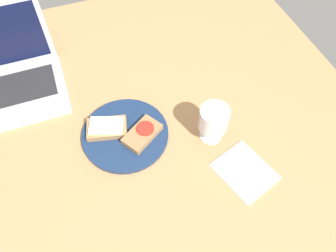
% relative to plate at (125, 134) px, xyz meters
% --- Properties ---
extents(wooden_table, '(1.40, 1.40, 0.03)m').
position_rel_plate_xyz_m(wooden_table, '(0.04, -0.02, -0.02)').
color(wooden_table, '#B27F51').
rests_on(wooden_table, ground).
extents(plate, '(0.25, 0.25, 0.01)m').
position_rel_plate_xyz_m(plate, '(0.00, 0.00, 0.00)').
color(plate, navy).
rests_on(plate, wooden_table).
extents(sandwich_with_cheese, '(0.13, 0.10, 0.03)m').
position_rel_plate_xyz_m(sandwich_with_cheese, '(-0.05, 0.03, 0.02)').
color(sandwich_with_cheese, '#937047').
rests_on(sandwich_with_cheese, plate).
extents(sandwich_with_tomato, '(0.13, 0.12, 0.03)m').
position_rel_plate_xyz_m(sandwich_with_tomato, '(0.05, -0.03, 0.02)').
color(sandwich_with_tomato, '#937047').
rests_on(sandwich_with_tomato, plate).
extents(wine_glass, '(0.08, 0.08, 0.12)m').
position_rel_plate_xyz_m(wine_glass, '(0.24, -0.09, 0.07)').
color(wine_glass, white).
rests_on(wine_glass, wooden_table).
extents(laptop, '(0.32, 0.31, 0.22)m').
position_rel_plate_xyz_m(laptop, '(-0.29, 0.31, 0.04)').
color(laptop, '#ADAFB5').
rests_on(laptop, wooden_table).
extents(napkin, '(0.17, 0.18, 0.00)m').
position_rel_plate_xyz_m(napkin, '(0.27, -0.22, -0.01)').
color(napkin, white).
rests_on(napkin, wooden_table).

